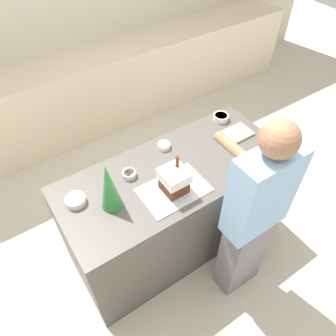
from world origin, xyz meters
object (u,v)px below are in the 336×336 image
object	(u,v)px
candy_bowl_far_right	(164,146)
candy_bowl_beside_tree	(221,117)
baking_tray	(174,190)
candy_bowl_front_corner	(75,200)
decorative_tree	(109,187)
candy_bowl_far_left	(129,174)
person	(253,218)
cookbook	(237,133)
gingerbread_house	(174,180)

from	to	relation	value
candy_bowl_far_right	candy_bowl_beside_tree	bearing A→B (deg)	2.22
baking_tray	candy_bowl_front_corner	size ratio (longest dim) A/B	3.45
decorative_tree	candy_bowl_front_corner	bearing A→B (deg)	141.47
candy_bowl_far_left	candy_bowl_far_right	world-z (taller)	candy_bowl_far_left
decorative_tree	person	distance (m)	0.98
candy_bowl_front_corner	cookbook	world-z (taller)	candy_bowl_front_corner
decorative_tree	candy_bowl_far_right	bearing A→B (deg)	25.19
candy_bowl_front_corner	candy_bowl_beside_tree	bearing A→B (deg)	6.08
candy_bowl_front_corner	cookbook	bearing A→B (deg)	-3.13
decorative_tree	candy_bowl_far_right	size ratio (longest dim) A/B	3.76
baking_tray	gingerbread_house	bearing A→B (deg)	33.85
candy_bowl_far_right	candy_bowl_far_left	bearing A→B (deg)	-163.02
candy_bowl_front_corner	candy_bowl_far_left	world-z (taller)	candy_bowl_front_corner
candy_bowl_beside_tree	cookbook	distance (m)	0.23
cookbook	decorative_tree	bearing A→B (deg)	-176.15
decorative_tree	cookbook	world-z (taller)	decorative_tree
candy_bowl_front_corner	cookbook	size ratio (longest dim) A/B	0.60
decorative_tree	candy_bowl_far_right	world-z (taller)	decorative_tree
gingerbread_house	candy_bowl_far_right	distance (m)	0.45
cookbook	baking_tray	bearing A→B (deg)	-165.28
baking_tray	gingerbread_house	distance (m)	0.10
decorative_tree	candy_bowl_far_right	xyz separation A→B (m)	(0.60, 0.28, -0.17)
candy_bowl_far_right	baking_tray	bearing A→B (deg)	-114.30
candy_bowl_beside_tree	gingerbread_house	bearing A→B (deg)	-151.43
decorative_tree	candy_bowl_far_left	bearing A→B (deg)	36.88
gingerbread_house	decorative_tree	xyz separation A→B (m)	(-0.42, 0.12, 0.08)
baking_tray	cookbook	distance (m)	0.80
baking_tray	candy_bowl_far_right	xyz separation A→B (m)	(0.18, 0.40, 0.02)
candy_bowl_front_corner	candy_bowl_far_left	xyz separation A→B (m)	(0.42, 0.01, -0.00)
candy_bowl_far_left	candy_bowl_beside_tree	bearing A→B (deg)	8.03
gingerbread_house	cookbook	size ratio (longest dim) A/B	1.19
candy_bowl_far_left	decorative_tree	bearing A→B (deg)	-143.12
candy_bowl_front_corner	candy_bowl_beside_tree	xyz separation A→B (m)	(1.40, 0.15, 0.00)
baking_tray	gingerbread_house	world-z (taller)	gingerbread_house
decorative_tree	candy_bowl_front_corner	xyz separation A→B (m)	(-0.20, 0.16, -0.16)
baking_tray	candy_bowl_beside_tree	world-z (taller)	candy_bowl_beside_tree
candy_bowl_far_left	cookbook	bearing A→B (deg)	-5.09
decorative_tree	cookbook	size ratio (longest dim) A/B	1.65
decorative_tree	candy_bowl_beside_tree	world-z (taller)	decorative_tree
candy_bowl_far_left	cookbook	xyz separation A→B (m)	(0.97, -0.09, -0.01)
baking_tray	person	size ratio (longest dim) A/B	0.28
gingerbread_house	candy_bowl_beside_tree	xyz separation A→B (m)	(0.79, 0.43, -0.08)
decorative_tree	baking_tray	bearing A→B (deg)	-16.52
cookbook	person	xyz separation A→B (m)	(-0.44, -0.66, -0.06)
gingerbread_house	person	distance (m)	0.59
candy_bowl_front_corner	candy_bowl_far_right	world-z (taller)	candy_bowl_front_corner
candy_bowl_beside_tree	cookbook	xyz separation A→B (m)	(-0.01, -0.22, -0.02)
candy_bowl_far_right	candy_bowl_front_corner	bearing A→B (deg)	-171.03
candy_bowl_far_left	person	distance (m)	0.92
cookbook	candy_bowl_front_corner	bearing A→B (deg)	176.87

